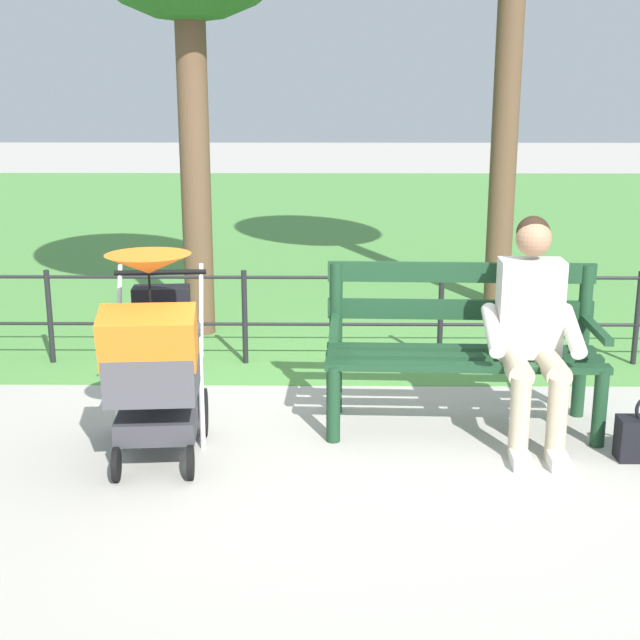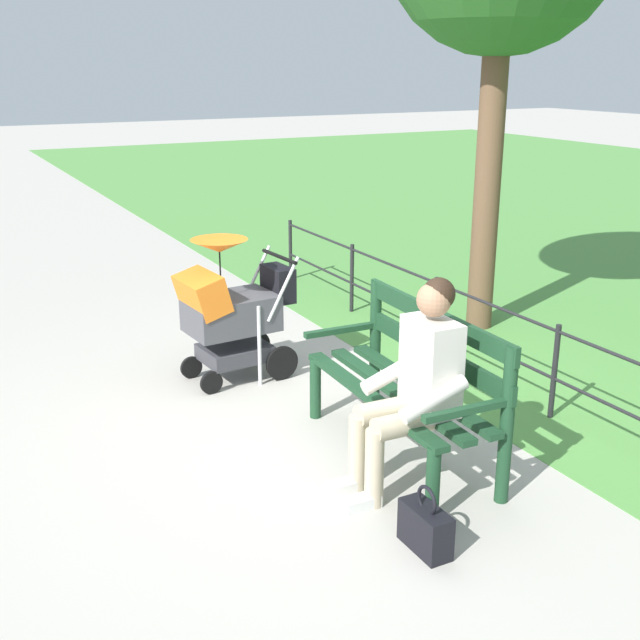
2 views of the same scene
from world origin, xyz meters
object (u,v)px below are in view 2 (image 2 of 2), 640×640
Objects in this scene: stroller at (230,308)px; handbag at (425,528)px; park_bench at (411,377)px; person_on_bench at (415,381)px.

stroller is 3.11× the size of handbag.
stroller is 2.70m from handbag.
person_on_bench reaches higher than park_bench.
park_bench is at bearing -162.41° from stroller.
park_bench is 4.37× the size of handbag.
stroller is at bearing 0.30° from handbag.
park_bench is 1.80m from stroller.
park_bench is 1.41× the size of stroller.
stroller is (2.07, 0.32, -0.08)m from person_on_bench.
person_on_bench is at bearing 148.12° from park_bench.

